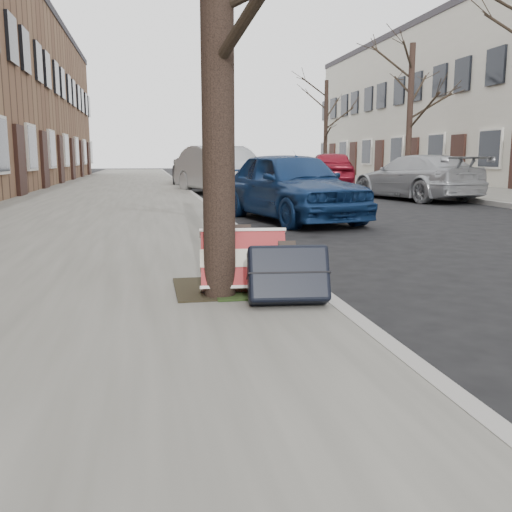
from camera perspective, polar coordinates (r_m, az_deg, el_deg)
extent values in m
cube|color=gray|center=(18.47, -14.18, 6.03)|extent=(5.00, 70.00, 0.12)
cube|color=slate|center=(21.18, 18.83, 6.26)|extent=(4.00, 70.00, 0.12)
cube|color=black|center=(4.77, -2.97, -3.16)|extent=(0.85, 0.85, 0.02)
cube|color=maroon|center=(4.56, -1.30, -0.53)|extent=(0.70, 0.43, 0.52)
cube|color=black|center=(4.19, 3.23, -1.81)|extent=(0.63, 0.41, 0.47)
imported|color=navy|center=(10.92, 3.52, 7.05)|extent=(2.44, 4.18, 1.34)
imported|color=#9B9EA2|center=(18.49, -3.37, 8.54)|extent=(2.97, 5.00, 1.56)
imported|color=#3F3F44|center=(24.67, -5.20, 8.72)|extent=(3.05, 5.48, 1.45)
imported|color=#999CA0|center=(16.88, 15.65, 7.57)|extent=(2.63, 4.62, 1.26)
imported|color=maroon|center=(23.01, 7.42, 8.60)|extent=(2.68, 4.54, 1.45)
cylinder|color=black|center=(22.86, 15.12, 13.39)|extent=(0.22, 0.22, 5.24)
cylinder|color=black|center=(32.50, 6.98, 12.49)|extent=(0.22, 0.22, 5.22)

